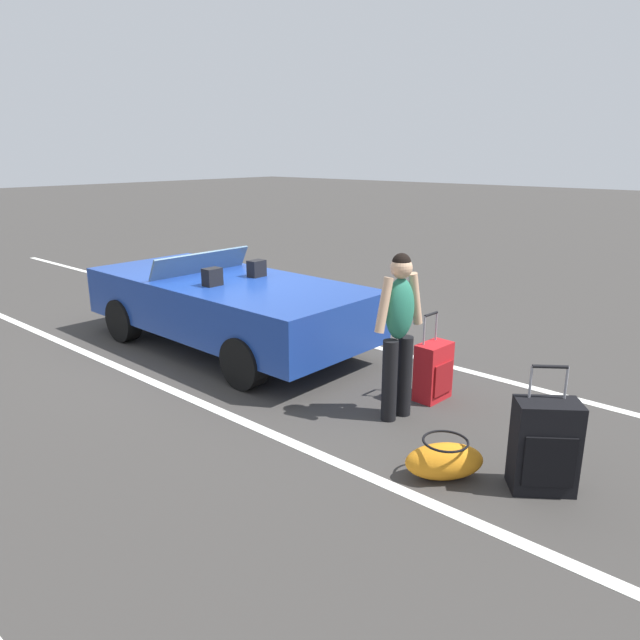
{
  "coord_description": "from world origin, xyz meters",
  "views": [
    {
      "loc": [
        -5.87,
        4.85,
        2.55
      ],
      "look_at": [
        -1.8,
        0.17,
        0.75
      ],
      "focal_mm": 32.69,
      "sensor_mm": 36.0,
      "label": 1
    }
  ],
  "objects_px": {
    "suitcase_large_black": "(545,446)",
    "traveler_person": "(399,328)",
    "duffel_bag": "(444,460)",
    "convertible_car": "(217,302)",
    "suitcase_medium_bright": "(433,371)"
  },
  "relations": [
    {
      "from": "traveler_person",
      "to": "suitcase_medium_bright",
      "type": "bearing_deg",
      "value": -81.99
    },
    {
      "from": "suitcase_medium_bright",
      "to": "duffel_bag",
      "type": "distance_m",
      "value": 1.6
    },
    {
      "from": "convertible_car",
      "to": "suitcase_large_black",
      "type": "xyz_separation_m",
      "value": [
        -4.74,
        0.68,
        -0.22
      ]
    },
    {
      "from": "convertible_car",
      "to": "suitcase_medium_bright",
      "type": "height_order",
      "value": "convertible_car"
    },
    {
      "from": "convertible_car",
      "to": "suitcase_large_black",
      "type": "height_order",
      "value": "convertible_car"
    },
    {
      "from": "duffel_bag",
      "to": "suitcase_medium_bright",
      "type": "bearing_deg",
      "value": -56.24
    },
    {
      "from": "suitcase_medium_bright",
      "to": "duffel_bag",
      "type": "relative_size",
      "value": 1.4
    },
    {
      "from": "convertible_car",
      "to": "duffel_bag",
      "type": "bearing_deg",
      "value": 166.69
    },
    {
      "from": "suitcase_large_black",
      "to": "duffel_bag",
      "type": "bearing_deg",
      "value": -98.31
    },
    {
      "from": "convertible_car",
      "to": "suitcase_medium_bright",
      "type": "bearing_deg",
      "value": -173.95
    },
    {
      "from": "suitcase_large_black",
      "to": "traveler_person",
      "type": "relative_size",
      "value": 0.61
    },
    {
      "from": "suitcase_large_black",
      "to": "traveler_person",
      "type": "distance_m",
      "value": 1.72
    },
    {
      "from": "suitcase_medium_bright",
      "to": "traveler_person",
      "type": "distance_m",
      "value": 0.88
    },
    {
      "from": "suitcase_large_black",
      "to": "suitcase_medium_bright",
      "type": "bearing_deg",
      "value": -159.1
    },
    {
      "from": "suitcase_medium_bright",
      "to": "duffel_bag",
      "type": "height_order",
      "value": "suitcase_medium_bright"
    }
  ]
}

